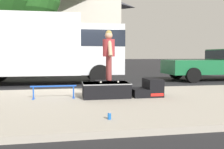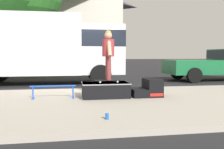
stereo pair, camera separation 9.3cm
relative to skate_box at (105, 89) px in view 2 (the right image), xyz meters
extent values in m
plane|color=black|center=(-0.17, 2.44, -0.34)|extent=(140.00, 140.00, 0.00)
cube|color=#A8A093|center=(-0.17, -0.56, -0.28)|extent=(50.00, 5.00, 0.12)
cube|color=black|center=(0.00, 0.00, -0.01)|extent=(1.29, 0.79, 0.41)
cube|color=gray|center=(0.00, 0.00, 0.18)|extent=(1.31, 0.81, 0.03)
cube|color=black|center=(0.96, 0.00, -0.11)|extent=(0.42, 0.76, 0.22)
cube|color=black|center=(1.38, 0.00, 0.03)|extent=(0.42, 0.76, 0.50)
cube|color=red|center=(1.38, -0.38, -0.13)|extent=(0.37, 0.01, 0.08)
cylinder|color=blue|center=(-1.44, 0.05, 0.12)|extent=(1.23, 0.04, 0.04)
cylinder|color=blue|center=(-1.98, 0.05, -0.05)|extent=(0.04, 0.04, 0.34)
cube|color=blue|center=(-1.98, 0.05, -0.21)|extent=(0.06, 0.28, 0.01)
cylinder|color=blue|center=(-0.90, 0.05, -0.05)|extent=(0.04, 0.04, 0.34)
cube|color=blue|center=(-0.90, 0.05, -0.21)|extent=(0.06, 0.28, 0.01)
cube|color=black|center=(0.08, 0.02, 0.25)|extent=(0.79, 0.25, 0.02)
cylinder|color=silver|center=(0.33, 0.12, 0.22)|extent=(0.05, 0.03, 0.05)
cylinder|color=silver|center=(0.34, -0.06, 0.22)|extent=(0.05, 0.03, 0.05)
cylinder|color=silver|center=(-0.17, 0.09, 0.22)|extent=(0.05, 0.03, 0.05)
cylinder|color=silver|center=(-0.16, -0.09, 0.22)|extent=(0.05, 0.03, 0.05)
cylinder|color=brown|center=(0.08, 0.10, 0.59)|extent=(0.14, 0.14, 0.66)
cylinder|color=brown|center=(0.08, -0.07, 0.59)|extent=(0.14, 0.14, 0.66)
cylinder|color=#A53338|center=(0.08, 0.02, 1.17)|extent=(0.34, 0.34, 0.48)
cylinder|color=tan|center=(0.08, 0.23, 1.15)|extent=(0.11, 0.29, 0.46)
cylinder|color=tan|center=(0.08, -0.19, 1.15)|extent=(0.11, 0.29, 0.46)
sphere|color=tan|center=(0.08, 0.02, 1.51)|extent=(0.21, 0.21, 0.21)
sphere|color=tan|center=(0.08, 0.02, 1.57)|extent=(0.17, 0.17, 0.17)
cylinder|color=#1959B2|center=(-0.29, -2.37, -0.16)|extent=(0.07, 0.07, 0.12)
cylinder|color=silver|center=(-0.29, -2.37, -0.10)|extent=(0.06, 0.06, 0.00)
cube|color=white|center=(-3.03, 4.64, 1.41)|extent=(5.00, 2.35, 2.60)
cube|color=silver|center=(0.42, 4.64, 1.21)|extent=(1.90, 2.16, 2.20)
cube|color=black|center=(0.42, 4.64, 1.69)|extent=(1.92, 2.19, 0.70)
cylinder|color=black|center=(0.27, 5.81, 0.11)|extent=(0.90, 0.28, 0.90)
cylinder|color=black|center=(0.27, 3.46, 0.11)|extent=(0.90, 0.28, 0.90)
cylinder|color=black|center=(-4.42, 5.81, 0.11)|extent=(0.90, 0.28, 0.90)
cube|color=#196638|center=(5.12, 4.76, 0.37)|extent=(2.60, 1.85, 0.70)
cylinder|color=black|center=(4.73, 5.69, 0.02)|extent=(0.72, 0.24, 0.72)
cylinder|color=black|center=(4.73, 3.84, 0.02)|extent=(0.72, 0.24, 0.72)
cylinder|color=brown|center=(-5.19, 9.44, 1.58)|extent=(0.56, 0.56, 3.84)
cube|color=beige|center=(-1.22, 17.01, 2.66)|extent=(9.00, 7.50, 6.00)
cube|color=#B2ADA3|center=(-1.22, 13.01, 1.06)|extent=(9.00, 0.50, 2.80)
camera|label=1|loc=(-1.01, -6.72, 0.96)|focal=38.96mm
camera|label=2|loc=(-0.92, -6.74, 0.96)|focal=38.96mm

